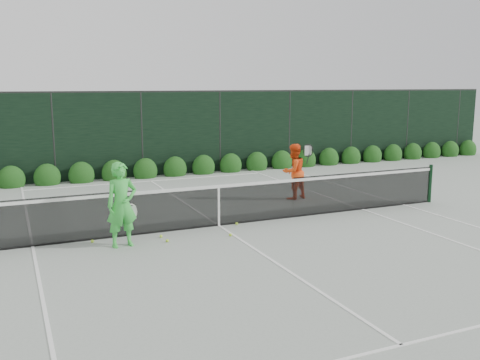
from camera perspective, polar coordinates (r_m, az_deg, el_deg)
name	(u,v)px	position (r m, az deg, el deg)	size (l,w,h in m)	color
ground	(219,226)	(12.66, -2.27, -4.90)	(80.00, 80.00, 0.00)	gray
tennis_net	(218,204)	(12.53, -2.39, -2.56)	(12.90, 0.10, 1.07)	black
player_woman	(122,205)	(11.16, -12.49, -2.59)	(0.69, 0.50, 1.75)	green
player_man	(294,172)	(15.49, 5.74, 0.91)	(0.96, 0.79, 1.61)	#FF4D15
court_lines	(219,225)	(12.66, -2.27, -4.87)	(11.03, 23.83, 0.01)	white
windscreen_fence	(272,182)	(9.91, 3.41, -0.19)	(32.00, 21.07, 3.06)	black
hedge_row	(145,171)	(19.31, -10.07, 0.94)	(31.66, 0.65, 0.94)	#113B10
tennis_balls	(179,235)	(11.85, -6.49, -5.85)	(3.43, 0.88, 0.07)	#B9E933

